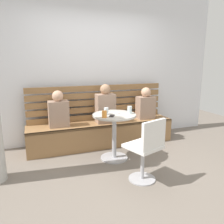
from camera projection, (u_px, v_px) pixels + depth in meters
The scene contains 14 objects.
ground at pixel (129, 173), 3.12m from camera, with size 8.00×8.00×0.00m, color #70665B.
back_wall at pixel (95, 66), 4.30m from camera, with size 5.20×0.10×2.90m, color silver.
booth_bench at pixel (102, 133), 4.17m from camera, with size 2.70×0.52×0.44m.
booth_backrest at pixel (98, 102), 4.27m from camera, with size 2.65×0.04×0.66m.
cafe_table at pixel (114, 128), 3.50m from camera, with size 0.68×0.68×0.74m.
white_chair at pixel (147, 148), 2.82m from camera, with size 0.51×0.51×0.85m.
person_adult at pixel (105, 106), 4.05m from camera, with size 0.34×0.22×0.71m.
person_child_left at pixel (58, 111), 3.80m from camera, with size 0.34×0.22×0.63m.
person_child_middle at pixel (146, 105), 4.36m from camera, with size 0.34×0.22×0.62m.
cup_glass_tall at pixel (130, 110), 3.47m from camera, with size 0.07×0.07×0.12m, color silver.
cup_tumbler_orange at pixel (104, 114), 3.24m from camera, with size 0.07×0.07×0.10m, color orange.
cup_water_clear at pixel (106, 111), 3.41m from camera, with size 0.07×0.07×0.11m, color white.
plate_small at pixel (113, 113), 3.50m from camera, with size 0.17×0.17×0.01m, color white.
phone_on_table at pixel (112, 116), 3.33m from camera, with size 0.07×0.14×0.01m, color black.
Camera 1 is at (-1.21, -2.59, 1.53)m, focal length 35.53 mm.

